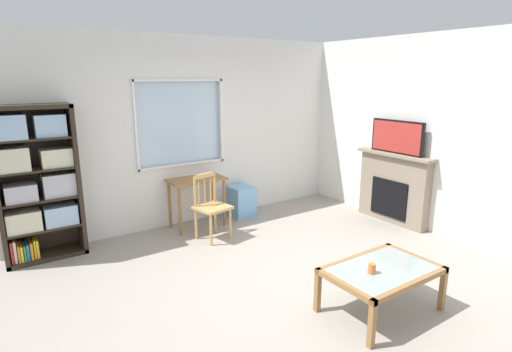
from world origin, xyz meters
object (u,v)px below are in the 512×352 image
at_px(sippy_cup, 372,268).
at_px(coffee_table, 382,274).
at_px(wooden_chair, 211,206).
at_px(bookshelf, 36,180).
at_px(tv, 397,137).
at_px(fireplace, 393,188).
at_px(desk_under_window, 197,187).
at_px(plastic_drawer_unit, 241,201).

bearing_deg(sippy_cup, coffee_table, 2.98).
distance_m(wooden_chair, sippy_cup, 2.51).
height_order(bookshelf, tv, bookshelf).
xyz_separation_m(wooden_chair, coffee_table, (0.48, -2.48, -0.08)).
bearing_deg(sippy_cup, bookshelf, 126.63).
relative_size(fireplace, coffee_table, 1.19).
bearing_deg(tv, sippy_cup, -146.07).
distance_m(desk_under_window, fireplace, 2.97).
relative_size(fireplace, sippy_cup, 13.87).
distance_m(bookshelf, desk_under_window, 2.07).
relative_size(bookshelf, coffee_table, 1.77).
distance_m(fireplace, tv, 0.78).
height_order(wooden_chair, coffee_table, wooden_chair).
bearing_deg(fireplace, desk_under_window, 150.25).
relative_size(wooden_chair, sippy_cup, 10.00).
xyz_separation_m(plastic_drawer_unit, fireplace, (1.78, -1.52, 0.29)).
relative_size(tv, coffee_table, 0.83).
bearing_deg(coffee_table, bookshelf, 128.55).
height_order(tv, sippy_cup, tv).
xyz_separation_m(bookshelf, fireplace, (4.60, -1.58, -0.45)).
xyz_separation_m(desk_under_window, wooden_chair, (-0.04, -0.51, -0.14)).
height_order(tv, coffee_table, tv).
distance_m(tv, sippy_cup, 2.86).
bearing_deg(desk_under_window, plastic_drawer_unit, 3.63).
bearing_deg(sippy_cup, tv, 33.93).
relative_size(plastic_drawer_unit, coffee_table, 0.46).
xyz_separation_m(bookshelf, wooden_chair, (1.99, -0.62, -0.52)).
relative_size(wooden_chair, tv, 1.03).
distance_m(bookshelf, sippy_cup, 3.91).
xyz_separation_m(desk_under_window, fireplace, (2.57, -1.47, -0.07)).
xyz_separation_m(fireplace, tv, (-0.02, -0.00, 0.78)).
height_order(fireplace, tv, tv).
distance_m(wooden_chair, coffee_table, 2.53).
xyz_separation_m(desk_under_window, plastic_drawer_unit, (0.79, 0.05, -0.36)).
xyz_separation_m(fireplace, sippy_cup, (-2.29, -1.53, -0.05)).
bearing_deg(sippy_cup, wooden_chair, 97.40).
distance_m(desk_under_window, tv, 3.03).
bearing_deg(wooden_chair, bookshelf, 162.64).
bearing_deg(tv, fireplace, 0.00).
xyz_separation_m(bookshelf, desk_under_window, (2.03, -0.11, -0.38)).
height_order(wooden_chair, tv, tv).
bearing_deg(desk_under_window, coffee_table, -81.63).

